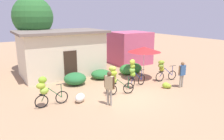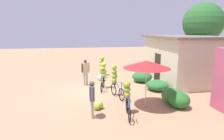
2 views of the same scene
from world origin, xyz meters
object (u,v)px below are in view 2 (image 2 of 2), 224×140
bicycle_leftmost (102,64)px  person_bystander (86,70)px  bicycle_near_pile (103,73)px  building_low (181,58)px  market_umbrella (147,64)px  tree_behind_building (203,23)px  produce_sack (101,78)px  person_vendor (92,95)px  bicycle_by_shop (127,95)px  bicycle_center_loaded (115,79)px  banana_pile_on_ground (98,106)px

bicycle_leftmost → person_bystander: size_ratio=0.96×
bicycle_near_pile → person_bystander: person_bystander is taller
building_low → market_umbrella: size_ratio=2.72×
tree_behind_building → bicycle_near_pile: tree_behind_building is taller
building_low → bicycle_leftmost: building_low is taller
tree_behind_building → produce_sack: bearing=-87.9°
bicycle_leftmost → person_vendor: size_ratio=1.04×
bicycle_near_pile → bicycle_by_shop: bicycle_near_pile is taller
bicycle_center_loaded → bicycle_by_shop: bearing=1.7°
building_low → tree_behind_building: 3.68m
bicycle_by_shop → banana_pile_on_ground: bearing=-123.2°
bicycle_leftmost → bicycle_center_loaded: 5.26m
produce_sack → person_bystander: bearing=-48.2°
building_low → bicycle_leftmost: (-2.65, -5.34, -0.73)m
person_vendor → person_bystander: size_ratio=0.93×
bicycle_by_shop → person_vendor: person_vendor is taller
bicycle_leftmost → produce_sack: bicycle_leftmost is taller
building_low → tree_behind_building: tree_behind_building is taller
market_umbrella → bicycle_near_pile: market_umbrella is taller
banana_pile_on_ground → person_bystander: bearing=-174.9°
person_bystander → bicycle_by_shop: bearing=17.2°
person_bystander → bicycle_near_pile: bearing=47.7°
market_umbrella → bicycle_center_loaded: size_ratio=1.25×
person_vendor → market_umbrella: bearing=107.1°
building_low → person_bystander: size_ratio=3.54×
bicycle_center_loaded → bicycle_by_shop: 2.46m
bicycle_leftmost → bicycle_center_loaded: bearing=0.8°
bicycle_leftmost → bicycle_by_shop: 7.71m
tree_behind_building → person_bystander: (1.33, -9.11, -3.07)m
bicycle_leftmost → bicycle_near_pile: 3.66m
bicycle_leftmost → bicycle_center_loaded: size_ratio=0.92×
building_low → produce_sack: bearing=-100.2°
bicycle_leftmost → bicycle_by_shop: bicycle_leftmost is taller
building_low → tree_behind_building: (-1.30, 2.36, 2.50)m
market_umbrella → produce_sack: (-5.34, -1.48, -1.84)m
tree_behind_building → person_bystander: tree_behind_building is taller
building_low → bicycle_by_shop: 7.29m
building_low → bicycle_by_shop: (5.06, -5.19, -0.76)m
market_umbrella → person_vendor: 2.94m
market_umbrella → produce_sack: 5.84m
bicycle_near_pile → bicycle_center_loaded: bicycle_center_loaded is taller
bicycle_center_loaded → tree_behind_building: bearing=117.1°
produce_sack → person_vendor: 6.30m
market_umbrella → bicycle_leftmost: market_umbrella is taller
person_bystander → market_umbrella: bearing=31.6°
building_low → tree_behind_building: size_ratio=1.07×
building_low → produce_sack: 5.85m
banana_pile_on_ground → person_vendor: bearing=-22.2°
person_vendor → produce_sack: bearing=169.6°
bicycle_leftmost → bicycle_near_pile: bearing=-5.7°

